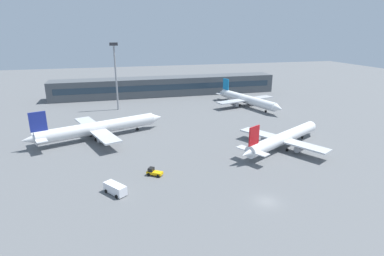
{
  "coord_description": "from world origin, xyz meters",
  "views": [
    {
      "loc": [
        -27.38,
        -47.32,
        31.67
      ],
      "look_at": [
        -4.32,
        40.0,
        3.0
      ],
      "focal_mm": 29.01,
      "sensor_mm": 36.0,
      "label": 1
    }
  ],
  "objects_px": {
    "airplane_near": "(284,138)",
    "airplane_far": "(247,100)",
    "floodlight_tower_west": "(116,72)",
    "airplane_mid": "(100,128)",
    "service_van_white": "(115,189)",
    "baggage_tug_yellow": "(154,172)"
  },
  "relations": [
    {
      "from": "airplane_mid",
      "to": "service_van_white",
      "type": "distance_m",
      "value": 36.5
    },
    {
      "from": "airplane_near",
      "to": "floodlight_tower_west",
      "type": "bearing_deg",
      "value": 127.62
    },
    {
      "from": "airplane_far",
      "to": "baggage_tug_yellow",
      "type": "xyz_separation_m",
      "value": [
        -48.35,
        -55.84,
        -2.25
      ]
    },
    {
      "from": "airplane_mid",
      "to": "baggage_tug_yellow",
      "type": "xyz_separation_m",
      "value": [
        12.14,
        -29.94,
        -2.45
      ]
    },
    {
      "from": "airplane_far",
      "to": "baggage_tug_yellow",
      "type": "height_order",
      "value": "airplane_far"
    },
    {
      "from": "airplane_mid",
      "to": "service_van_white",
      "type": "xyz_separation_m",
      "value": [
        3.45,
        -36.27,
        -2.13
      ]
    },
    {
      "from": "baggage_tug_yellow",
      "to": "floodlight_tower_west",
      "type": "bearing_deg",
      "value": 94.99
    },
    {
      "from": "airplane_mid",
      "to": "floodlight_tower_west",
      "type": "height_order",
      "value": "floodlight_tower_west"
    },
    {
      "from": "floodlight_tower_west",
      "to": "airplane_far",
      "type": "bearing_deg",
      "value": -9.33
    },
    {
      "from": "airplane_near",
      "to": "airplane_mid",
      "type": "distance_m",
      "value": 54.56
    },
    {
      "from": "service_van_white",
      "to": "airplane_far",
      "type": "bearing_deg",
      "value": 47.46
    },
    {
      "from": "floodlight_tower_west",
      "to": "airplane_mid",
      "type": "bearing_deg",
      "value": -100.57
    },
    {
      "from": "airplane_far",
      "to": "airplane_mid",
      "type": "bearing_deg",
      "value": -156.82
    },
    {
      "from": "airplane_far",
      "to": "baggage_tug_yellow",
      "type": "distance_m",
      "value": 73.9
    },
    {
      "from": "airplane_near",
      "to": "airplane_far",
      "type": "height_order",
      "value": "airplane_far"
    },
    {
      "from": "airplane_near",
      "to": "airplane_far",
      "type": "xyz_separation_m",
      "value": [
        10.46,
        47.64,
        0.2
      ]
    },
    {
      "from": "airplane_near",
      "to": "service_van_white",
      "type": "height_order",
      "value": "airplane_near"
    },
    {
      "from": "airplane_near",
      "to": "floodlight_tower_west",
      "type": "distance_m",
      "value": 72.46
    },
    {
      "from": "airplane_near",
      "to": "airplane_mid",
      "type": "xyz_separation_m",
      "value": [
        -50.04,
        21.74,
        0.4
      ]
    },
    {
      "from": "airplane_mid",
      "to": "service_van_white",
      "type": "relative_size",
      "value": 7.7
    },
    {
      "from": "airplane_far",
      "to": "airplane_near",
      "type": "bearing_deg",
      "value": -102.38
    },
    {
      "from": "baggage_tug_yellow",
      "to": "service_van_white",
      "type": "xyz_separation_m",
      "value": [
        -8.69,
        -6.33,
        0.31
      ]
    }
  ]
}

